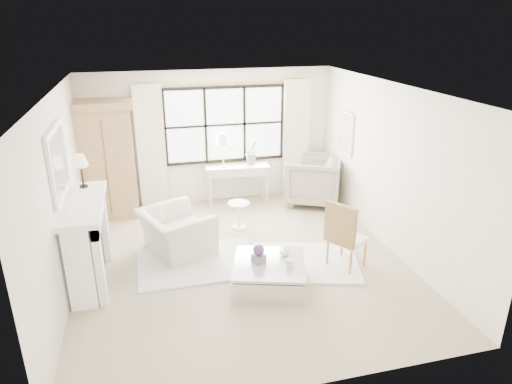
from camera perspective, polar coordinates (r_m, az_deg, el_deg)
The scene contains 32 objects.
floor at distance 7.35m, azimuth -1.88°, elevation -8.64°, with size 5.50×5.50×0.00m, color tan.
ceiling at distance 6.46m, azimuth -2.16°, elevation 12.66°, with size 5.50×5.50×0.00m, color silver.
wall_back at distance 9.38m, azimuth -5.68°, elevation 6.80°, with size 5.00×5.00×0.00m, color white.
wall_front at distance 4.39m, azimuth 5.94°, elevation -10.50°, with size 5.00×5.00×0.00m, color silver.
wall_left at distance 6.75m, azimuth -23.21°, elevation -0.58°, with size 5.50×5.50×0.00m, color beige.
wall_right at distance 7.69m, azimuth 16.52°, elevation 2.82°, with size 5.50×5.50×0.00m, color white.
window_pane at distance 9.35m, azimuth -3.89°, elevation 8.39°, with size 2.40×0.02×1.50m, color silver.
window_frame at distance 9.34m, azimuth -3.87°, elevation 8.38°, with size 2.50×0.04×1.50m, color black, non-canonical shape.
curtain_rod at distance 9.14m, azimuth -3.95°, elevation 13.64°, with size 0.04×0.04×3.30m, color gold.
curtain_left at distance 9.21m, azimuth -12.98°, elevation 5.37°, with size 0.55×0.10×2.47m, color white.
curtain_right at distance 9.74m, azimuth 5.02°, elevation 6.66°, with size 0.55×0.10×2.47m, color white.
fireplace at distance 6.98m, azimuth -20.56°, elevation -5.78°, with size 0.58×1.66×1.26m.
mirror_frame at distance 6.59m, azimuth -23.56°, elevation 3.41°, with size 0.05×1.15×0.95m, color white.
mirror_glass at distance 6.59m, azimuth -23.31°, elevation 3.43°, with size 0.02×1.00×0.80m, color #B9BDC4.
art_frame at distance 9.06m, azimuth 11.10°, elevation 7.31°, with size 0.04×0.62×0.82m, color white.
art_canvas at distance 9.05m, azimuth 10.99°, elevation 7.31°, with size 0.01×0.52×0.72m, color beige.
mantel_lamp at distance 7.17m, azimuth -21.12°, elevation 3.53°, with size 0.22×0.22×0.51m.
armoire at distance 9.01m, azimuth -18.17°, elevation 3.87°, with size 1.13×0.71×2.24m.
console_table at distance 9.49m, azimuth -2.33°, elevation 1.06°, with size 1.34×0.57×0.80m.
console_lamp at distance 9.15m, azimuth -4.18°, elevation 6.53°, with size 0.28×0.28×0.69m.
orchid_plant at distance 9.36m, azimuth -0.48°, elevation 5.05°, with size 0.29×0.23×0.52m, color #617A51.
side_table at distance 8.31m, azimuth -2.16°, elevation -2.46°, with size 0.40×0.40×0.51m.
rug_left at distance 7.34m, azimuth -7.27°, elevation -8.74°, with size 1.86×1.31×0.03m, color silver.
rug_right at distance 7.34m, azimuth 6.02°, elevation -8.68°, with size 1.70×1.27×0.03m, color white.
club_armchair at distance 7.55m, azimuth -9.88°, elevation -5.03°, with size 1.11×0.97×0.72m, color beige.
wingback_chair at distance 9.50m, azimuth 7.14°, elevation 1.52°, with size 1.05×1.08×0.99m, color #A19588.
french_chair at distance 7.20m, azimuth 11.15°, elevation -6.94°, with size 0.67×0.66×1.08m.
coffee_table at distance 6.65m, azimuth 1.64°, elevation -10.29°, with size 1.25×1.25×0.38m.
planter_box at distance 6.53m, azimuth 0.34°, elevation -8.31°, with size 0.16×0.16×0.12m, color slate.
planter_flowers at distance 6.46m, azimuth 0.34°, elevation -7.24°, with size 0.16×0.16×0.16m, color #542D70.
pillar_candle at distance 6.42m, azimuth 4.18°, elevation -8.92°, with size 0.10×0.10×0.12m, color beige.
coffee_vase at distance 6.71m, azimuth 3.61°, elevation -7.35°, with size 0.15×0.15×0.15m, color silver.
Camera 1 is at (-1.36, -6.24, 3.64)m, focal length 32.00 mm.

